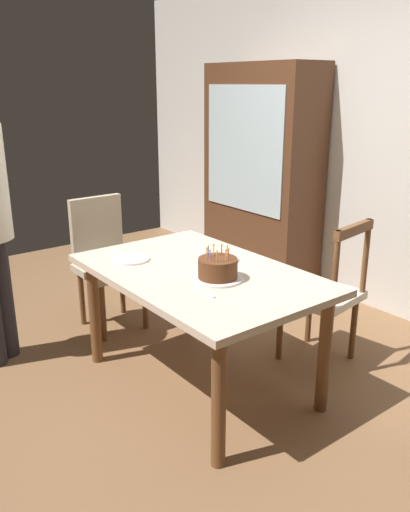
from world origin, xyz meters
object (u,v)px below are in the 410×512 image
dining_table (200,286)px  plate_near_celebrant (131,259)px  chair_upholstered (105,255)px  china_cabinet (261,176)px  birthday_cake (218,269)px  plate_far_side (220,259)px  chair_spindle_back (323,295)px

dining_table → plate_near_celebrant: bearing=-152.3°
chair_upholstered → china_cabinet: 1.64m
birthday_cake → china_cabinet: china_cabinet is taller
birthday_cake → plate_far_side: 0.33m
plate_far_side → china_cabinet: bearing=128.5°
plate_near_celebrant → chair_upholstered: bearing=165.6°
birthday_cake → plate_near_celebrant: birthday_cake is taller
dining_table → plate_near_celebrant: plate_near_celebrant is taller
dining_table → chair_spindle_back: chair_spindle_back is taller
dining_table → china_cabinet: size_ratio=0.77×
birthday_cake → chair_spindle_back: bearing=84.2°
chair_upholstered → dining_table: bearing=1.3°
china_cabinet → chair_spindle_back: bearing=-28.7°
dining_table → chair_spindle_back: (0.25, 0.79, -0.18)m
dining_table → chair_upholstered: 1.12m
birthday_cake → chair_upholstered: (-1.29, -0.02, -0.25)m
plate_near_celebrant → plate_far_side: (0.33, 0.42, 0.00)m
chair_spindle_back → chair_upholstered: same height
dining_table → plate_far_side: (-0.07, 0.21, 0.10)m
plate_near_celebrant → chair_spindle_back: 1.23m
birthday_cake → plate_far_side: birthday_cake is taller
dining_table → birthday_cake: size_ratio=5.20×
plate_near_celebrant → plate_far_side: 0.53m
dining_table → plate_far_side: plate_far_side is taller
plate_far_side → chair_spindle_back: bearing=60.8°
dining_table → chair_upholstered: chair_upholstered is taller
chair_upholstered → china_cabinet: (-0.03, 1.58, 0.42)m
chair_upholstered → birthday_cake: bearing=0.9°
birthday_cake → chair_spindle_back: (0.08, 0.80, -0.32)m
birthday_cake → plate_near_celebrant: 0.61m
dining_table → plate_near_celebrant: (-0.40, -0.21, 0.10)m
plate_near_celebrant → chair_upholstered: (-0.72, 0.18, -0.20)m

